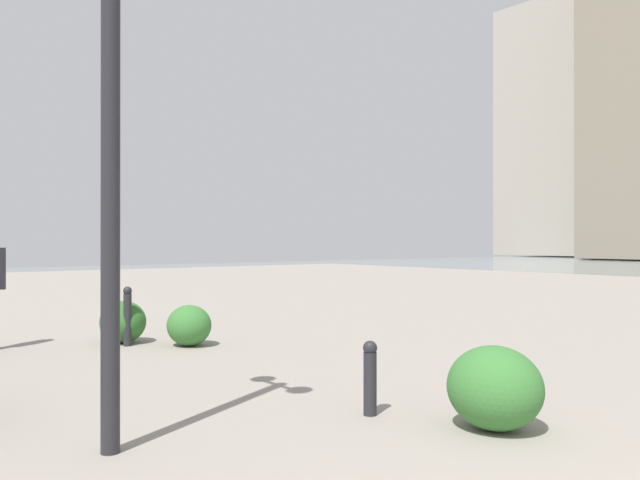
# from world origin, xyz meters

# --- Properties ---
(building_highrise) EXTENTS (12.02, 14.20, 28.70)m
(building_highrise) POSITION_xyz_m (41.97, -67.61, 14.35)
(building_highrise) COLOR #B2A899
(building_highrise) RESTS_ON ground
(lamppost) EXTENTS (0.98, 0.28, 4.31)m
(lamppost) POSITION_xyz_m (5.14, 1.15, 2.84)
(lamppost) COLOR #232328
(lamppost) RESTS_ON ground
(bollard_near) EXTENTS (0.13, 0.13, 0.67)m
(bollard_near) POSITION_xyz_m (4.72, -1.07, 0.35)
(bollard_near) COLOR #232328
(bollard_near) RESTS_ON ground
(bollard_mid) EXTENTS (0.13, 0.13, 0.89)m
(bollard_mid) POSITION_xyz_m (9.83, -0.83, 0.46)
(bollard_mid) COLOR #232328
(bollard_mid) RESTS_ON ground
(shrub_low) EXTENTS (0.72, 0.65, 0.61)m
(shrub_low) POSITION_xyz_m (9.27, -1.56, 0.31)
(shrub_low) COLOR #387533
(shrub_low) RESTS_ON ground
(shrub_round) EXTENTS (0.82, 0.74, 0.70)m
(shrub_round) POSITION_xyz_m (3.75, -1.58, 0.35)
(shrub_round) COLOR #387533
(shrub_round) RESTS_ON ground
(shrub_wide) EXTENTS (0.77, 0.69, 0.65)m
(shrub_wide) POSITION_xyz_m (10.16, -0.88, 0.33)
(shrub_wide) COLOR #2D6628
(shrub_wide) RESTS_ON ground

